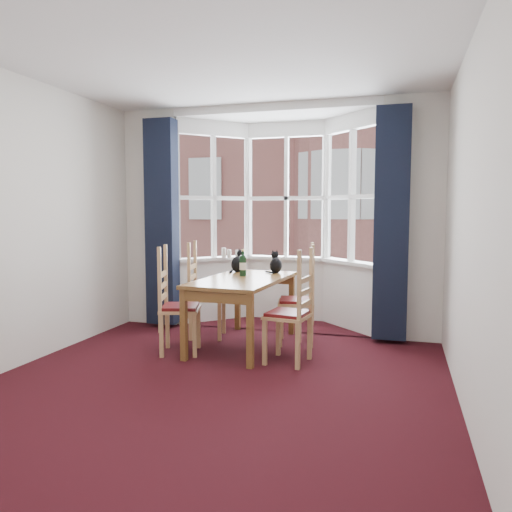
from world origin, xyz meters
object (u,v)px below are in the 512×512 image
at_px(chair_right_far, 304,302).
at_px(candle_short, 229,254).
at_px(wine_bottle, 243,264).
at_px(candle_tall, 224,253).
at_px(dining_table, 243,286).
at_px(chair_right_near, 297,316).
at_px(cat_right, 276,264).
at_px(chair_left_near, 172,309).
at_px(chair_left_far, 200,298).
at_px(candle_extra, 237,254).
at_px(cat_left, 238,263).

relative_size(chair_right_far, candle_short, 8.80).
xyz_separation_m(wine_bottle, candle_tall, (-0.58, 0.98, 0.04)).
height_order(dining_table, chair_right_near, chair_right_near).
bearing_deg(cat_right, chair_left_near, -131.30).
xyz_separation_m(chair_right_far, candle_short, (-1.20, 0.87, 0.45)).
bearing_deg(chair_left_far, chair_left_near, -91.95).
xyz_separation_m(chair_right_far, candle_tall, (-1.27, 0.84, 0.46)).
relative_size(chair_left_far, chair_right_near, 1.00).
bearing_deg(chair_left_far, chair_right_near, -28.32).
bearing_deg(dining_table, candle_short, 115.86).
bearing_deg(dining_table, chair_left_near, -144.86).
xyz_separation_m(cat_right, candle_short, (-0.81, 0.63, 0.05)).
distance_m(chair_right_far, candle_tall, 1.59).
xyz_separation_m(cat_right, candle_tall, (-0.87, 0.60, 0.07)).
xyz_separation_m(chair_left_far, wine_bottle, (0.57, -0.09, 0.42)).
xyz_separation_m(chair_right_near, chair_right_far, (-0.07, 0.76, 0.00)).
distance_m(chair_right_near, candle_extra, 2.07).
height_order(chair_right_far, wine_bottle, wine_bottle).
distance_m(dining_table, cat_right, 0.63).
bearing_deg(dining_table, candle_extra, 111.02).
height_order(cat_right, candle_extra, cat_right).
bearing_deg(candle_short, candle_extra, 10.25).
distance_m(chair_right_near, chair_right_far, 0.77).
bearing_deg(candle_extra, chair_left_far, -99.67).
bearing_deg(cat_right, candle_short, 142.00).
bearing_deg(cat_right, candle_extra, 136.95).
bearing_deg(candle_short, cat_left, -62.57).
relative_size(chair_left_far, wine_bottle, 3.05).
xyz_separation_m(dining_table, candle_short, (-0.57, 1.18, 0.24)).
distance_m(cat_right, wine_bottle, 0.48).
xyz_separation_m(cat_left, cat_right, (0.46, 0.04, -0.00)).
bearing_deg(chair_left_near, candle_tall, 89.72).
relative_size(chair_right_near, candle_short, 8.80).
distance_m(chair_left_far, candle_tall, 1.00).
xyz_separation_m(chair_left_near, chair_right_near, (1.34, 0.00, 0.00)).
relative_size(cat_right, candle_extra, 2.72).
bearing_deg(candle_short, chair_left_far, -93.09).
height_order(chair_right_far, candle_tall, candle_tall).
height_order(chair_right_near, cat_left, cat_left).
relative_size(dining_table, chair_right_far, 1.70).
bearing_deg(candle_tall, chair_right_near, -50.21).
bearing_deg(cat_right, cat_left, -175.44).
bearing_deg(chair_right_near, dining_table, 146.98).
bearing_deg(chair_right_near, cat_right, 114.70).
bearing_deg(candle_tall, chair_left_far, -88.95).
bearing_deg(dining_table, cat_right, 66.76).
bearing_deg(cat_left, wine_bottle, -63.42).
bearing_deg(dining_table, chair_right_near, -33.02).
distance_m(candle_short, candle_extra, 0.11).
xyz_separation_m(dining_table, candle_extra, (-0.46, 1.20, 0.24)).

